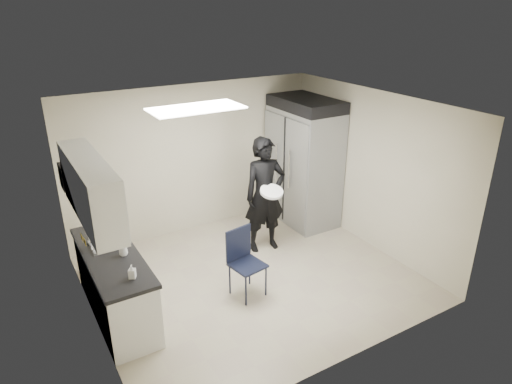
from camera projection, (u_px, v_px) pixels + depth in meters
floor at (252, 278)px, 6.86m from camera, size 4.50×4.50×0.00m
ceiling at (252, 107)px, 5.84m from camera, size 4.50×4.50×0.00m
back_wall at (194, 159)px, 7.93m from camera, size 4.50×0.00×4.50m
left_wall at (85, 239)px, 5.29m from camera, size 0.00×4.00×4.00m
right_wall at (372, 170)px, 7.41m from camera, size 0.00×4.00×4.00m
ceiling_panel at (196, 108)px, 5.88m from camera, size 1.20×0.60×0.02m
lower_counter at (115, 286)px, 5.93m from camera, size 0.60×1.90×0.86m
countertop at (111, 256)px, 5.75m from camera, size 0.64×1.95×0.05m
sink at (108, 248)px, 5.96m from camera, size 0.42×0.40×0.14m
faucet at (90, 242)px, 5.81m from camera, size 0.02×0.02×0.24m
upper_cabinets at (90, 189)px, 5.32m from camera, size 0.35×1.80×0.75m
towel_dispenser at (69, 176)px, 6.28m from camera, size 0.22×0.30×0.35m
notice_sticker_left at (85, 242)px, 5.40m from camera, size 0.00×0.12×0.07m
notice_sticker_right at (82, 238)px, 5.58m from camera, size 0.00×0.12×0.07m
commercial_fridge at (303, 167)px, 8.32m from camera, size 0.80×1.35×2.10m
fridge_compressor at (306, 104)px, 7.87m from camera, size 0.80×1.35×0.20m
folding_chair at (248, 265)px, 6.30m from camera, size 0.49×0.49×0.95m
man_tuxedo at (265, 195)px, 7.34m from camera, size 0.76×0.55×1.91m
bucket_lid at (272, 192)px, 7.07m from camera, size 0.41×0.41×0.05m
soap_bottle_a at (123, 245)px, 5.67m from camera, size 0.11×0.11×0.28m
soap_bottle_b at (132, 271)px, 5.22m from camera, size 0.10×0.11×0.17m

